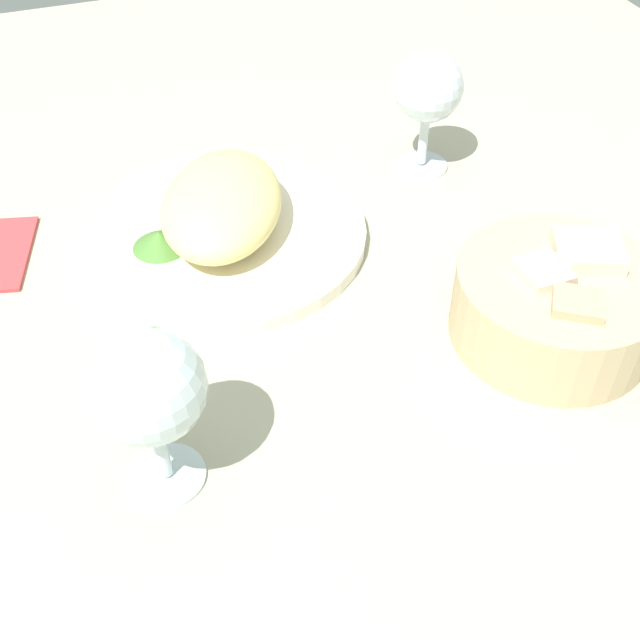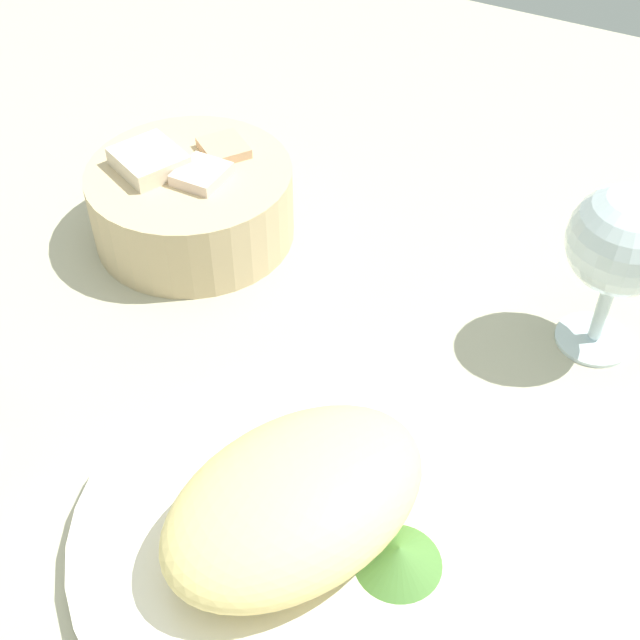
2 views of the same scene
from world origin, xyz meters
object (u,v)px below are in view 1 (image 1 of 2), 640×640
at_px(plate, 225,234).
at_px(bread_basket, 557,302).
at_px(wine_glass_far, 428,92).
at_px(wine_glass_near, 148,391).

height_order(plate, bread_basket, bread_basket).
xyz_separation_m(plate, wine_glass_far, (-0.05, 0.23, 0.08)).
bearing_deg(wine_glass_far, bread_basket, -1.84).
height_order(bread_basket, wine_glass_near, wine_glass_near).
height_order(bread_basket, wine_glass_far, wine_glass_far).
distance_m(plate, bread_basket, 0.31).
height_order(plate, wine_glass_far, wine_glass_far).
height_order(wine_glass_near, wine_glass_far, wine_glass_near).
relative_size(plate, bread_basket, 1.62).
bearing_deg(wine_glass_near, bread_basket, 95.88).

